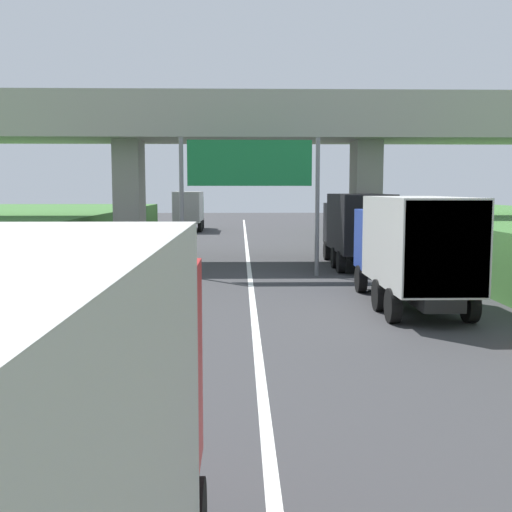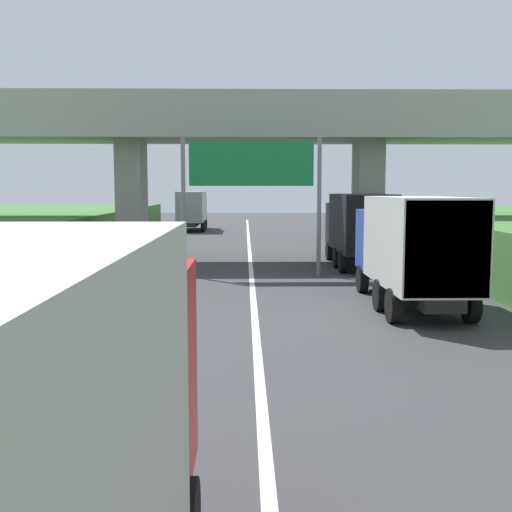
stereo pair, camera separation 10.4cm
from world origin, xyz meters
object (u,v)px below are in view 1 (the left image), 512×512
at_px(overhead_highway_sign, 250,173).
at_px(truck_blue, 410,245).
at_px(truck_green, 189,209).
at_px(truck_black, 356,226).

relative_size(overhead_highway_sign, truck_blue, 0.81).
distance_m(overhead_highway_sign, truck_green, 29.44).
bearing_deg(truck_black, truck_blue, -91.18).
xyz_separation_m(overhead_highway_sign, truck_blue, (4.87, -7.12, -2.39)).
bearing_deg(truck_blue, truck_green, 105.21).
relative_size(overhead_highway_sign, truck_green, 0.81).
bearing_deg(truck_black, truck_green, 111.15).
distance_m(overhead_highway_sign, truck_black, 6.39).
relative_size(truck_green, truck_blue, 1.00).
bearing_deg(truck_black, overhead_highway_sign, -149.00).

